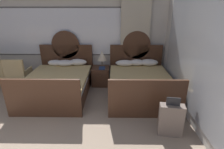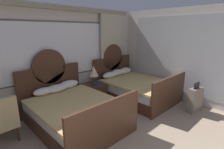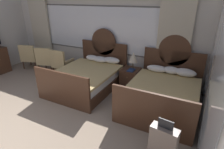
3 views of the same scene
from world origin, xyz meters
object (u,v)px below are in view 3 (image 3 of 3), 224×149
at_px(armchair_by_window_left, 61,62).
at_px(book_on_nightstand, 131,70).
at_px(table_lamp_on_nightstand, 133,57).
at_px(suitcase_on_floor, 163,143).
at_px(bed_near_window, 88,77).
at_px(bed_near_mirror, 163,93).
at_px(armchair_by_window_centre, 46,59).
at_px(armchair_by_window_right, 30,56).
at_px(nightstand_between_beds, 130,78).

bearing_deg(armchair_by_window_left, book_on_nightstand, 3.86).
bearing_deg(table_lamp_on_nightstand, suitcase_on_floor, -58.42).
height_order(bed_near_window, armchair_by_window_left, bed_near_window).
relative_size(bed_near_mirror, armchair_by_window_centre, 2.36).
distance_m(bed_near_window, bed_near_mirror, 2.24).
distance_m(bed_near_mirror, armchair_by_window_centre, 4.29).
height_order(book_on_nightstand, armchair_by_window_centre, armchair_by_window_centre).
distance_m(book_on_nightstand, armchair_by_window_left, 2.51).
height_order(table_lamp_on_nightstand, armchair_by_window_right, table_lamp_on_nightstand).
relative_size(book_on_nightstand, armchair_by_window_centre, 0.28).
distance_m(table_lamp_on_nightstand, armchair_by_window_left, 2.55).
bearing_deg(bed_near_window, armchair_by_window_centre, 169.68).
distance_m(table_lamp_on_nightstand, suitcase_on_floor, 2.82).
height_order(armchair_by_window_centre, suitcase_on_floor, armchair_by_window_centre).
relative_size(table_lamp_on_nightstand, armchair_by_window_left, 0.56).
relative_size(table_lamp_on_nightstand, armchair_by_window_centre, 0.56).
distance_m(nightstand_between_beds, suitcase_on_floor, 2.74).
bearing_deg(table_lamp_on_nightstand, armchair_by_window_right, -175.46).
xyz_separation_m(book_on_nightstand, suitcase_on_floor, (1.44, -2.20, -0.25)).
bearing_deg(book_on_nightstand, table_lamp_on_nightstand, 93.38).
bearing_deg(table_lamp_on_nightstand, book_on_nightstand, -86.62).
bearing_deg(bed_near_mirror, book_on_nightstand, 153.45).
bearing_deg(nightstand_between_beds, bed_near_mirror, -29.71).
height_order(nightstand_between_beds, armchair_by_window_left, armchair_by_window_left).
xyz_separation_m(nightstand_between_beds, armchair_by_window_right, (-3.97, -0.27, 0.19)).
height_order(table_lamp_on_nightstand, armchair_by_window_centre, table_lamp_on_nightstand).
distance_m(bed_near_mirror, book_on_nightstand, 1.21).
xyz_separation_m(table_lamp_on_nightstand, armchair_by_window_right, (-4.02, -0.32, -0.45)).
xyz_separation_m(armchair_by_window_centre, armchair_by_window_right, (-0.82, 0.00, 0.00)).
bearing_deg(table_lamp_on_nightstand, armchair_by_window_centre, -174.29).
height_order(nightstand_between_beds, armchair_by_window_centre, armchair_by_window_centre).
height_order(bed_near_mirror, armchair_by_window_left, bed_near_mirror).
bearing_deg(bed_near_mirror, table_lamp_on_nightstand, 147.39).
distance_m(book_on_nightstand, armchair_by_window_right, 4.03).
bearing_deg(armchair_by_window_right, book_on_nightstand, 2.33).
bearing_deg(armchair_by_window_left, bed_near_mirror, -5.83).
xyz_separation_m(bed_near_window, bed_near_mirror, (2.24, 0.00, 0.00)).
bearing_deg(book_on_nightstand, nightstand_between_beds, 116.77).
bearing_deg(suitcase_on_floor, table_lamp_on_nightstand, 121.58).
relative_size(nightstand_between_beds, table_lamp_on_nightstand, 1.09).
height_order(book_on_nightstand, armchair_by_window_right, armchair_by_window_right).
relative_size(bed_near_window, book_on_nightstand, 8.43).
relative_size(table_lamp_on_nightstand, suitcase_on_floor, 0.65).
relative_size(nightstand_between_beds, armchair_by_window_left, 0.61).
xyz_separation_m(table_lamp_on_nightstand, armchair_by_window_left, (-2.49, -0.32, -0.45)).
height_order(armchair_by_window_left, armchair_by_window_centre, same).
bearing_deg(bed_near_window, nightstand_between_beds, 29.91).
bearing_deg(bed_near_window, bed_near_mirror, 0.07).
xyz_separation_m(armchair_by_window_left, armchair_by_window_right, (-1.53, 0.00, 0.00)).
relative_size(armchair_by_window_right, suitcase_on_floor, 1.16).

